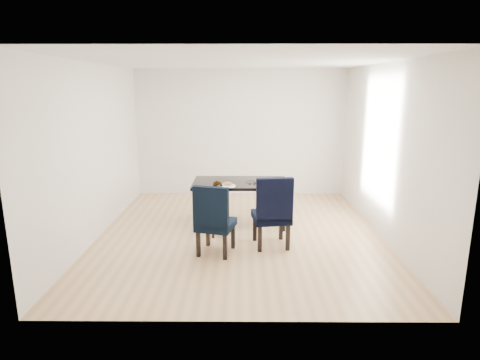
{
  "coord_description": "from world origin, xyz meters",
  "views": [
    {
      "loc": [
        0.04,
        -6.15,
        2.35
      ],
      "look_at": [
        0.0,
        0.2,
        0.85
      ],
      "focal_mm": 30.0,
      "sensor_mm": 36.0,
      "label": 1
    }
  ],
  "objects_px": {
    "dining_table": "(240,203)",
    "child": "(219,210)",
    "chair_left": "(216,218)",
    "chair_right": "(271,211)",
    "laptop": "(279,179)",
    "plate": "(228,186)"
  },
  "relations": [
    {
      "from": "child",
      "to": "plate",
      "type": "bearing_deg",
      "value": 60.91
    },
    {
      "from": "chair_left",
      "to": "plate",
      "type": "distance_m",
      "value": 0.97
    },
    {
      "from": "chair_left",
      "to": "child",
      "type": "height_order",
      "value": "chair_left"
    },
    {
      "from": "chair_right",
      "to": "child",
      "type": "height_order",
      "value": "chair_right"
    },
    {
      "from": "chair_right",
      "to": "child",
      "type": "bearing_deg",
      "value": 149.68
    },
    {
      "from": "chair_right",
      "to": "plate",
      "type": "bearing_deg",
      "value": 127.24
    },
    {
      "from": "chair_right",
      "to": "plate",
      "type": "height_order",
      "value": "chair_right"
    },
    {
      "from": "dining_table",
      "to": "laptop",
      "type": "distance_m",
      "value": 0.8
    },
    {
      "from": "dining_table",
      "to": "plate",
      "type": "relative_size",
      "value": 6.27
    },
    {
      "from": "chair_right",
      "to": "plate",
      "type": "relative_size",
      "value": 4.26
    },
    {
      "from": "dining_table",
      "to": "chair_left",
      "type": "bearing_deg",
      "value": -105.03
    },
    {
      "from": "plate",
      "to": "laptop",
      "type": "height_order",
      "value": "laptop"
    },
    {
      "from": "dining_table",
      "to": "laptop",
      "type": "bearing_deg",
      "value": 12.42
    },
    {
      "from": "chair_left",
      "to": "child",
      "type": "bearing_deg",
      "value": 104.22
    },
    {
      "from": "chair_left",
      "to": "laptop",
      "type": "distance_m",
      "value": 1.75
    },
    {
      "from": "child",
      "to": "chair_right",
      "type": "bearing_deg",
      "value": -29.31
    },
    {
      "from": "dining_table",
      "to": "child",
      "type": "distance_m",
      "value": 0.74
    },
    {
      "from": "dining_table",
      "to": "child",
      "type": "height_order",
      "value": "child"
    },
    {
      "from": "chair_left",
      "to": "child",
      "type": "relative_size",
      "value": 1.13
    },
    {
      "from": "dining_table",
      "to": "chair_left",
      "type": "relative_size",
      "value": 1.56
    },
    {
      "from": "child",
      "to": "laptop",
      "type": "distance_m",
      "value": 1.33
    },
    {
      "from": "chair_left",
      "to": "chair_right",
      "type": "distance_m",
      "value": 0.85
    }
  ]
}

